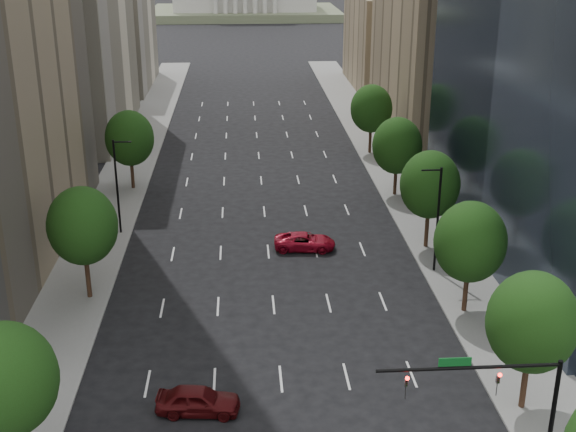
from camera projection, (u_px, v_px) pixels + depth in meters
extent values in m
cube|color=slate|center=(89.00, 255.00, 64.84)|extent=(6.00, 200.00, 0.15)
cube|color=slate|center=(442.00, 246.00, 66.70)|extent=(6.00, 200.00, 0.15)
cube|color=beige|center=(63.00, 2.00, 98.12)|extent=(14.00, 30.00, 35.00)
cube|color=beige|center=(109.00, 35.00, 131.91)|extent=(14.00, 26.00, 18.00)
cube|color=#8C7759|center=(444.00, 22.00, 99.22)|extent=(14.00, 30.00, 30.00)
cube|color=#8C7759|center=(393.00, 41.00, 132.48)|extent=(14.00, 26.00, 16.00)
cylinder|color=#382316|center=(525.00, 379.00, 43.56)|extent=(0.36, 0.36, 4.00)
ellipsoid|color=#19330E|center=(532.00, 322.00, 42.21)|extent=(5.20, 5.20, 5.98)
cylinder|color=#382316|center=(466.00, 288.00, 54.76)|extent=(0.36, 0.36, 3.90)
ellipsoid|color=#19330E|center=(470.00, 242.00, 53.45)|extent=(5.20, 5.20, 5.98)
cylinder|color=#382316|center=(427.00, 226.00, 65.91)|extent=(0.36, 0.36, 4.10)
ellipsoid|color=#19330E|center=(430.00, 185.00, 64.53)|extent=(5.20, 5.20, 5.98)
cylinder|color=#382316|center=(395.00, 178.00, 79.01)|extent=(0.36, 0.36, 3.80)
ellipsoid|color=#19330E|center=(397.00, 146.00, 77.73)|extent=(5.20, 5.20, 5.98)
cylinder|color=#382316|center=(370.00, 138.00, 93.89)|extent=(0.36, 0.36, 4.00)
ellipsoid|color=#19330E|center=(371.00, 109.00, 92.54)|extent=(5.20, 5.20, 5.98)
ellipsoid|color=#19330E|center=(5.00, 380.00, 36.80)|extent=(5.20, 5.20, 5.98)
cylinder|color=#382316|center=(88.00, 274.00, 56.76)|extent=(0.36, 0.36, 4.15)
ellipsoid|color=#19330E|center=(83.00, 226.00, 55.37)|extent=(5.20, 5.20, 5.98)
cylinder|color=#382316|center=(132.00, 171.00, 81.03)|extent=(0.36, 0.36, 3.95)
ellipsoid|color=#19330E|center=(130.00, 138.00, 79.70)|extent=(5.20, 5.20, 5.98)
cylinder|color=black|center=(438.00, 221.00, 60.34)|extent=(0.20, 0.20, 9.00)
cylinder|color=black|center=(431.00, 170.00, 58.76)|extent=(1.60, 0.14, 0.14)
cylinder|color=black|center=(117.00, 188.00, 68.04)|extent=(0.20, 0.20, 9.00)
cylinder|color=black|center=(122.00, 142.00, 66.55)|extent=(1.60, 0.14, 0.14)
cylinder|color=black|center=(552.00, 422.00, 37.37)|extent=(0.24, 0.24, 7.00)
cylinder|color=black|center=(469.00, 368.00, 35.92)|extent=(9.00, 0.18, 0.18)
imported|color=black|center=(498.00, 376.00, 36.21)|extent=(0.18, 0.22, 1.10)
imported|color=black|center=(406.00, 380.00, 35.94)|extent=(0.18, 0.22, 1.10)
sphere|color=#FF0C07|center=(500.00, 375.00, 35.97)|extent=(0.20, 0.20, 0.20)
sphere|color=#FF0C07|center=(407.00, 378.00, 35.70)|extent=(0.20, 0.20, 0.20)
cube|color=#0C591E|center=(455.00, 362.00, 35.75)|extent=(1.60, 0.06, 0.45)
cube|color=#596647|center=(245.00, 13.00, 242.43)|extent=(60.00, 40.00, 2.50)
ellipsoid|color=olive|center=(45.00, 19.00, 535.26)|extent=(380.00, 342.00, 190.00)
ellipsoid|color=olive|center=(292.00, 23.00, 586.49)|extent=(440.00, 396.00, 240.00)
ellipsoid|color=olive|center=(490.00, 7.00, 631.48)|extent=(360.00, 324.00, 200.00)
imported|color=#430B0C|center=(198.00, 400.00, 43.60)|extent=(5.06, 2.45, 1.67)
imported|color=maroon|center=(305.00, 241.00, 66.01)|extent=(5.58, 2.96, 1.49)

